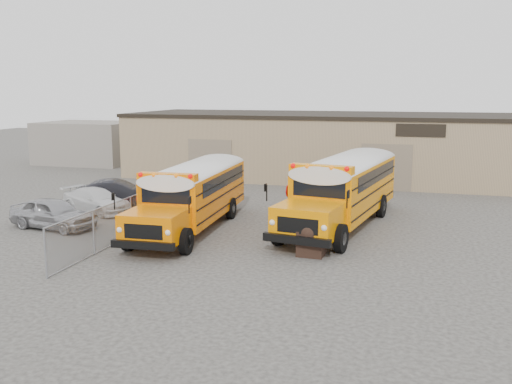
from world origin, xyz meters
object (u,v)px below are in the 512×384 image
(tarp_bundle, at_px, (312,236))
(car_silver, at_px, (53,213))
(school_bus_left, at_px, (230,172))
(school_bus_right, at_px, (377,167))
(car_white, at_px, (97,200))
(car_dark, at_px, (117,192))

(tarp_bundle, relative_size, car_silver, 0.36)
(school_bus_left, bearing_deg, school_bus_right, 20.88)
(school_bus_left, distance_m, school_bus_right, 8.59)
(school_bus_left, bearing_deg, car_white, -141.96)
(car_white, xyz_separation_m, car_dark, (0.08, 1.97, 0.09))
(car_dark, bearing_deg, tarp_bundle, -138.35)
(car_silver, distance_m, car_dark, 5.74)
(school_bus_right, height_order, tarp_bundle, school_bus_right)
(car_dark, bearing_deg, school_bus_left, -85.52)
(car_silver, bearing_deg, school_bus_left, -25.97)
(school_bus_right, bearing_deg, car_silver, -140.52)
(car_silver, height_order, car_dark, car_silver)
(tarp_bundle, bearing_deg, school_bus_right, 83.14)
(car_white, bearing_deg, car_dark, 18.64)
(car_silver, xyz_separation_m, car_dark, (0.05, 5.74, -0.01))
(school_bus_right, distance_m, car_white, 15.94)
(car_white, bearing_deg, car_silver, -158.59)
(school_bus_left, relative_size, car_white, 2.44)
(car_silver, height_order, car_white, car_silver)
(school_bus_left, xyz_separation_m, car_dark, (-5.81, -2.64, -1.05))
(tarp_bundle, xyz_separation_m, car_dark, (-12.35, 6.68, -0.07))
(school_bus_left, xyz_separation_m, school_bus_right, (8.03, 3.06, 0.16))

